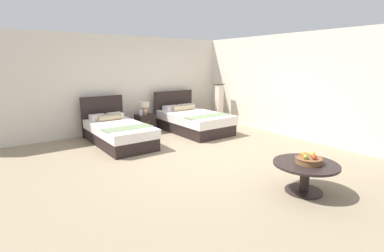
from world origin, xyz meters
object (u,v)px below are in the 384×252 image
at_px(table_lamp, 144,107).
at_px(floor_lamp_corner, 219,104).
at_px(bed_near_window, 118,132).
at_px(bed_near_corner, 193,121).
at_px(coffee_table, 305,171).
at_px(nightstand, 145,123).
at_px(fruit_bowl, 309,160).
at_px(vase, 141,112).

xyz_separation_m(table_lamp, floor_lamp_corner, (2.48, -0.41, -0.09)).
relative_size(bed_near_window, bed_near_corner, 1.00).
xyz_separation_m(table_lamp, coffee_table, (0.19, -5.07, -0.39)).
height_order(bed_near_corner, floor_lamp_corner, floor_lamp_corner).
bearing_deg(nightstand, bed_near_corner, -33.17).
bearing_deg(fruit_bowl, table_lamp, 92.29).
bearing_deg(vase, bed_near_window, -143.83).
relative_size(fruit_bowl, floor_lamp_corner, 0.31).
bearing_deg(coffee_table, floor_lamp_corner, 63.83).
height_order(nightstand, coffee_table, nightstand).
height_order(bed_near_window, coffee_table, bed_near_window).
distance_m(coffee_table, floor_lamp_corner, 5.20).
height_order(bed_near_corner, table_lamp, bed_near_corner).
bearing_deg(coffee_table, bed_near_window, 106.92).
bearing_deg(bed_near_corner, bed_near_window, 179.85).
distance_m(bed_near_window, bed_near_corner, 2.28).
bearing_deg(coffee_table, bed_near_corner, 77.23).
height_order(table_lamp, vase, table_lamp).
distance_m(nightstand, fruit_bowl, 5.09).
bearing_deg(bed_near_corner, fruit_bowl, -102.47).
bearing_deg(fruit_bowl, nightstand, 92.30).
relative_size(coffee_table, fruit_bowl, 2.43).
height_order(table_lamp, fruit_bowl, table_lamp).
bearing_deg(nightstand, fruit_bowl, -87.70).
bearing_deg(fruit_bowl, bed_near_corner, 77.53).
distance_m(table_lamp, fruit_bowl, 5.11).
distance_m(bed_near_window, coffee_table, 4.49).
height_order(bed_near_corner, vase, bed_near_corner).
bearing_deg(table_lamp, bed_near_corner, -33.86).
bearing_deg(bed_near_window, vase, 36.17).
xyz_separation_m(coffee_table, floor_lamp_corner, (2.29, 4.66, 0.30)).
relative_size(bed_near_window, floor_lamp_corner, 1.73).
distance_m(bed_near_window, floor_lamp_corner, 3.63).
distance_m(bed_near_window, fruit_bowl, 4.53).
xyz_separation_m(coffee_table, fruit_bowl, (0.02, -0.03, 0.19)).
xyz_separation_m(bed_near_window, table_lamp, (1.12, 0.77, 0.45)).
bearing_deg(bed_near_corner, floor_lamp_corner, 15.61).
xyz_separation_m(bed_near_corner, floor_lamp_corner, (1.32, 0.37, 0.34)).
xyz_separation_m(bed_near_window, bed_near_corner, (2.28, -0.01, 0.02)).
relative_size(nightstand, fruit_bowl, 1.26).
bearing_deg(vase, floor_lamp_corner, -7.61).
height_order(nightstand, vase, vase).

